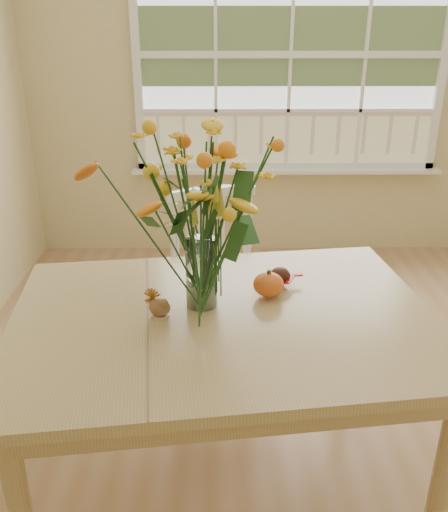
{
  "coord_description": "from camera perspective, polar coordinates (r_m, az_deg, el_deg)",
  "views": [
    {
      "loc": [
        -0.52,
        -2.0,
        1.78
      ],
      "look_at": [
        -0.51,
        -0.28,
        1.03
      ],
      "focal_mm": 38.0,
      "sensor_mm": 36.0,
      "label": 1
    }
  ],
  "objects": [
    {
      "name": "floor",
      "position": [
        2.73,
        11.2,
        -17.83
      ],
      "size": [
        4.0,
        4.5,
        0.01
      ],
      "primitive_type": "cube",
      "color": "#A97E51",
      "rests_on": "ground"
    },
    {
      "name": "wall_back",
      "position": [
        4.3,
        6.85,
        17.68
      ],
      "size": [
        4.0,
        0.02,
        2.7
      ],
      "primitive_type": "cube",
      "color": "beige",
      "rests_on": "floor"
    },
    {
      "name": "window",
      "position": [
        4.25,
        7.04,
        20.06
      ],
      "size": [
        2.42,
        0.12,
        1.74
      ],
      "color": "silver",
      "rests_on": "wall_back"
    },
    {
      "name": "dining_table",
      "position": [
        2.0,
        0.0,
        -8.45
      ],
      "size": [
        1.63,
        1.26,
        0.81
      ],
      "rotation": [
        0.0,
        0.0,
        0.12
      ],
      "color": "tan",
      "rests_on": "floor"
    },
    {
      "name": "windsor_chair",
      "position": [
        2.83,
        -0.76,
        -2.21
      ],
      "size": [
        0.55,
        0.54,
        0.98
      ],
      "rotation": [
        0.0,
        0.0,
        0.27
      ],
      "color": "white",
      "rests_on": "floor"
    },
    {
      "name": "flower_vase",
      "position": [
        1.87,
        -2.53,
        5.3
      ],
      "size": [
        0.54,
        0.54,
        0.64
      ],
      "color": "white",
      "rests_on": "dining_table"
    },
    {
      "name": "pumpkin",
      "position": [
        2.06,
        4.7,
        -3.13
      ],
      "size": [
        0.12,
        0.12,
        0.09
      ],
      "primitive_type": "ellipsoid",
      "color": "#D95019",
      "rests_on": "dining_table"
    },
    {
      "name": "turkey_figurine",
      "position": [
        1.93,
        -6.8,
        -5.4
      ],
      "size": [
        0.09,
        0.08,
        0.1
      ],
      "rotation": [
        0.0,
        0.0,
        -0.27
      ],
      "color": "#CCB78C",
      "rests_on": "dining_table"
    },
    {
      "name": "dark_gourd",
      "position": [
        2.16,
        5.92,
        -2.21
      ],
      "size": [
        0.13,
        0.11,
        0.07
      ],
      "color": "#38160F",
      "rests_on": "dining_table"
    }
  ]
}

